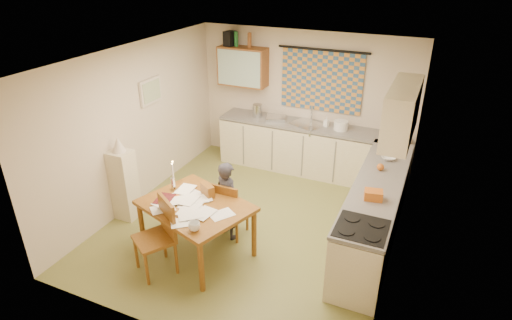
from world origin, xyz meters
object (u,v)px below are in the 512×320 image
at_px(counter_back, 308,149).
at_px(dining_table, 197,228).
at_px(chair_far, 231,218).
at_px(stove, 357,261).
at_px(counter_right, 375,212).
at_px(shelf_stand, 124,185).
at_px(person, 228,200).

bearing_deg(counter_back, dining_table, -101.96).
distance_m(dining_table, chair_far, 0.59).
bearing_deg(stove, counter_back, 118.28).
relative_size(counter_right, stove, 3.18).
distance_m(dining_table, shelf_stand, 1.48).
distance_m(counter_right, dining_table, 2.45).
distance_m(counter_back, chair_far, 2.38).
bearing_deg(counter_right, shelf_stand, -165.12).
relative_size(stove, chair_far, 1.07).
bearing_deg(counter_back, stove, -61.72).
bearing_deg(counter_back, person, -99.63).
xyz_separation_m(counter_back, dining_table, (-0.61, -2.88, -0.07)).
relative_size(counter_back, counter_right, 1.12).
xyz_separation_m(dining_table, person, (0.21, 0.50, 0.20)).
height_order(chair_far, person, person).
distance_m(counter_back, counter_right, 2.21).
distance_m(counter_back, shelf_stand, 3.28).
xyz_separation_m(counter_back, counter_right, (1.50, -1.63, -0.00)).
height_order(counter_right, chair_far, counter_right).
relative_size(counter_back, shelf_stand, 3.00).
distance_m(stove, shelf_stand, 3.55).
bearing_deg(counter_right, dining_table, -149.35).
bearing_deg(dining_table, stove, 21.57).
xyz_separation_m(counter_right, chair_far, (-1.88, -0.71, -0.18)).
bearing_deg(person, dining_table, 92.21).
xyz_separation_m(counter_right, person, (-1.90, -0.75, 0.13)).
bearing_deg(chair_far, shelf_stand, 8.16).
relative_size(stove, person, 0.79).
xyz_separation_m(dining_table, chair_far, (0.23, 0.53, -0.11)).
bearing_deg(dining_table, person, 86.58).
relative_size(counter_right, shelf_stand, 2.68).
distance_m(chair_far, person, 0.32).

